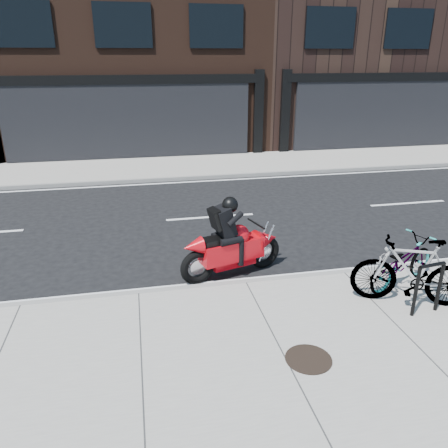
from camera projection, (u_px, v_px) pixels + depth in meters
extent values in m
plane|color=black|center=(225.00, 246.00, 10.10)|extent=(120.00, 120.00, 0.00)
cube|color=gray|center=(305.00, 400.00, 5.50)|extent=(60.00, 6.00, 0.13)
cube|color=gray|center=(185.00, 166.00, 17.16)|extent=(60.00, 3.50, 0.13)
cube|color=black|center=(355.00, 12.00, 22.96)|extent=(12.00, 10.00, 12.50)
cylinder|color=black|center=(416.00, 292.00, 7.03)|extent=(0.06, 0.06, 0.88)
cylinder|color=black|center=(439.00, 287.00, 7.19)|extent=(0.06, 0.06, 0.88)
cylinder|color=black|center=(432.00, 265.00, 6.95)|extent=(0.49, 0.13, 0.06)
imported|color=gray|center=(402.00, 262.00, 8.00)|extent=(1.85, 1.25, 0.92)
imported|color=gray|center=(412.00, 271.00, 7.35)|extent=(2.06, 1.29, 1.20)
torus|color=black|center=(264.00, 252.00, 9.01)|extent=(0.72, 0.34, 0.70)
torus|color=black|center=(197.00, 267.00, 8.35)|extent=(0.72, 0.34, 0.70)
cube|color=#B80811|center=(232.00, 250.00, 8.60)|extent=(1.34, 0.75, 0.41)
cone|color=#B80811|center=(266.00, 239.00, 8.93)|extent=(0.59, 0.58, 0.47)
sphere|color=#B80811|center=(239.00, 235.00, 8.57)|extent=(0.43, 0.43, 0.43)
cube|color=black|center=(217.00, 241.00, 8.37)|extent=(0.65, 0.45, 0.13)
cylinder|color=silver|center=(201.00, 263.00, 8.59)|extent=(0.59, 0.26, 0.10)
cube|color=black|center=(224.00, 222.00, 8.30)|extent=(0.51, 0.49, 0.63)
cube|color=black|center=(216.00, 219.00, 8.20)|extent=(0.33, 0.38, 0.43)
sphere|color=black|center=(230.00, 205.00, 8.24)|extent=(0.31, 0.31, 0.31)
cylinder|color=black|center=(308.00, 359.00, 6.14)|extent=(0.68, 0.68, 0.02)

